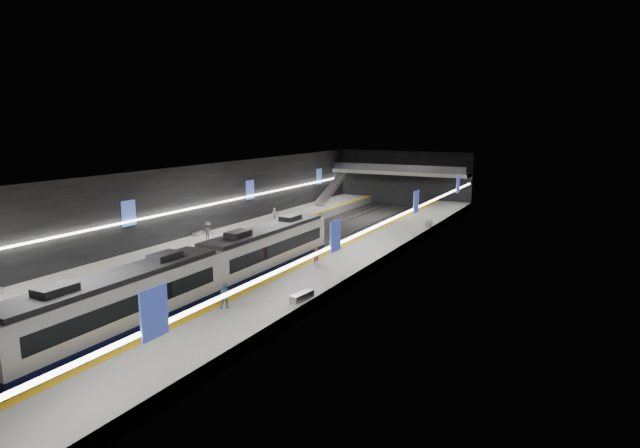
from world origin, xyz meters
The scene contains 25 objects.
ground centered at (0.00, 0.00, 0.00)m, with size 70.00×70.00×0.00m, color black.
ceiling centered at (0.00, 0.00, 8.00)m, with size 20.00×70.00×0.04m, color beige.
wall_left centered at (-10.00, 0.00, 4.00)m, with size 0.04×70.00×8.00m, color black.
wall_right centered at (10.00, 0.00, 4.00)m, with size 0.04×70.00×8.00m, color black.
wall_back centered at (0.00, 35.00, 4.00)m, with size 20.00×0.04×8.00m, color black.
platform_left centered at (-7.50, 0.00, 0.50)m, with size 5.00×70.00×1.00m, color slate.
tile_surface_left centered at (-7.50, 0.00, 1.01)m, with size 5.00×70.00×0.02m, color #AAAAA5.
tactile_strip_left centered at (-5.30, 0.00, 1.02)m, with size 0.60×70.00×0.02m, color yellow.
platform_right centered at (7.50, 0.00, 0.50)m, with size 5.00×70.00×1.00m, color slate.
tile_surface_right centered at (7.50, 0.00, 1.01)m, with size 5.00×70.00×0.02m, color #AAAAA5.
tactile_strip_right centered at (5.30, 0.00, 1.02)m, with size 0.60×70.00×0.02m, color yellow.
rails centered at (0.00, 0.00, 0.06)m, with size 6.52×70.00×0.12m.
train centered at (2.50, -12.92, 2.20)m, with size 2.69×30.04×3.60m.
ad_posters centered at (0.00, 1.00, 4.50)m, with size 19.94×53.50×2.20m.
cove_light_left centered at (-9.80, 0.00, 3.80)m, with size 0.25×68.60×0.12m, color white.
cove_light_right centered at (9.80, 0.00, 3.80)m, with size 0.25×68.60×0.12m, color white.
mezzanine_bridge centered at (0.00, 32.93, 5.04)m, with size 20.00×3.00×1.50m.
escalator centered at (-7.50, 26.00, 2.90)m, with size 1.20×8.00×0.60m, color #99999E.
bench_left_far centered at (-9.50, 0.34, 1.20)m, with size 0.46×1.65×0.40m, color #99999E.
bench_right_near centered at (9.50, -11.97, 1.24)m, with size 0.55×2.00×0.49m, color #99999E.
bench_right_far centered at (9.50, 16.11, 1.24)m, with size 0.54×1.95×0.48m, color #99999E.
passenger_right_a centered at (6.30, -3.99, 1.77)m, with size 0.56×0.37×1.54m, color #C74A4F.
passenger_right_b centered at (6.20, -15.55, 1.80)m, with size 0.78×0.61×1.60m, color #548CB7.
passenger_left_a centered at (-6.37, 9.63, 1.85)m, with size 1.00×0.42×1.71m, color silver.
passenger_left_b centered at (-6.90, -1.33, 1.93)m, with size 1.20×0.69×1.86m, color #46454D.
Camera 1 is at (25.80, -40.36, 12.30)m, focal length 30.00 mm.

